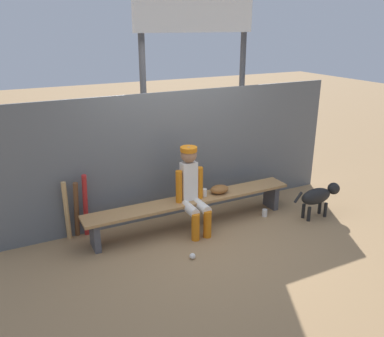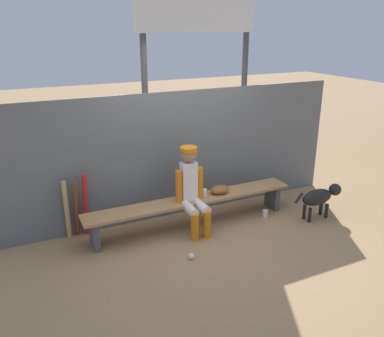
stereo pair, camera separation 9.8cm
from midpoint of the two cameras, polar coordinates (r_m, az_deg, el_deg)
ground_plane at (r=5.85m, az=-0.48°, el=-8.07°), size 30.00×30.00×0.00m
chainlink_fence at (r=5.88m, az=-2.56°, el=1.92°), size 5.27×0.03×1.86m
dugout_bench at (r=5.69m, az=-0.49°, el=-5.03°), size 3.08×0.36×0.42m
player_seated at (r=5.47m, az=-0.49°, el=-2.74°), size 0.41×0.55×1.19m
baseball_glove at (r=5.83m, az=3.41°, el=-2.95°), size 0.28×0.20×0.12m
bat_aluminum_red at (r=5.56m, az=-15.32°, el=-5.10°), size 0.07×0.21×0.92m
bat_wood_dark at (r=5.58m, az=-16.51°, el=-5.63°), size 0.08×0.23×0.83m
bat_wood_tan at (r=5.57m, az=-17.80°, el=-5.75°), size 0.09×0.14×0.84m
baseball at (r=5.07m, az=-0.49°, el=-12.29°), size 0.07×0.07×0.07m
cup_on_ground at (r=6.18m, az=9.78°, el=-6.19°), size 0.08×0.08×0.11m
cup_on_bench at (r=5.72m, az=1.22°, el=-3.44°), size 0.08×0.08×0.11m
scoreboard at (r=6.80m, az=0.54°, el=19.46°), size 2.35×0.27×3.80m
dog at (r=6.24m, az=17.08°, el=-3.72°), size 0.84×0.20×0.49m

